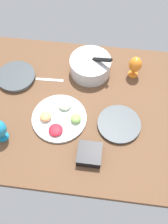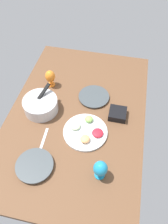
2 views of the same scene
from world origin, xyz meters
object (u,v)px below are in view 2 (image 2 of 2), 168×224
at_px(fruit_platter, 86,131).
at_px(hurricane_glass_orange, 50,77).
at_px(square_bowl_black, 118,113).
at_px(dinner_plate_left, 35,166).
at_px(mixing_bowl, 41,105).
at_px(dinner_plate_right, 94,97).
at_px(hurricane_glass_blue, 100,169).

distance_m(fruit_platter, hurricane_glass_orange, 0.58).
bearing_deg(square_bowl_black, dinner_plate_left, 138.34).
xyz_separation_m(mixing_bowl, fruit_platter, (-0.14, -0.38, -0.04)).
bearing_deg(hurricane_glass_orange, dinner_plate_right, -100.27).
relative_size(fruit_platter, square_bowl_black, 2.47).
bearing_deg(fruit_platter, square_bowl_black, -45.81).
xyz_separation_m(dinner_plate_right, square_bowl_black, (-0.15, -0.21, 0.02)).
xyz_separation_m(dinner_plate_left, hurricane_glass_blue, (0.03, -0.42, 0.08)).
xyz_separation_m(hurricane_glass_blue, hurricane_glass_orange, (0.71, 0.54, -0.00)).
relative_size(dinner_plate_left, hurricane_glass_blue, 1.61).
bearing_deg(mixing_bowl, dinner_plate_left, -166.05).
distance_m(dinner_plate_left, dinner_plate_right, 0.73).
xyz_separation_m(mixing_bowl, hurricane_glass_orange, (0.28, 0.01, 0.03)).
distance_m(fruit_platter, hurricane_glass_blue, 0.34).
xyz_separation_m(dinner_plate_left, fruit_platter, (0.33, -0.27, -0.00)).
bearing_deg(square_bowl_black, dinner_plate_right, 54.90).
bearing_deg(fruit_platter, mixing_bowl, 70.20).
xyz_separation_m(dinner_plate_right, mixing_bowl, (-0.21, 0.38, 0.05)).
bearing_deg(mixing_bowl, dinner_plate_right, -60.88).
bearing_deg(dinner_plate_right, fruit_platter, -179.28).
height_order(mixing_bowl, hurricane_glass_blue, mixing_bowl).
xyz_separation_m(hurricane_glass_blue, square_bowl_black, (0.50, -0.05, -0.06)).
bearing_deg(fruit_platter, hurricane_glass_blue, -152.53).
bearing_deg(hurricane_glass_blue, fruit_platter, 27.47).
bearing_deg(mixing_bowl, fruit_platter, -109.80).
bearing_deg(dinner_plate_left, hurricane_glass_orange, 9.46).
xyz_separation_m(dinner_plate_left, hurricane_glass_orange, (0.75, 0.12, 0.08)).
xyz_separation_m(dinner_plate_right, hurricane_glass_orange, (0.07, 0.39, 0.08)).
height_order(dinner_plate_left, dinner_plate_right, dinner_plate_left).
relative_size(hurricane_glass_orange, square_bowl_black, 1.18).
height_order(fruit_platter, square_bowl_black, same).
distance_m(dinner_plate_left, mixing_bowl, 0.48).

